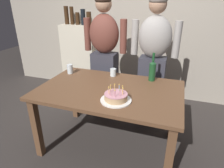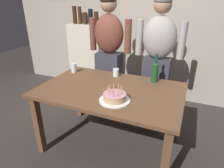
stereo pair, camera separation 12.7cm
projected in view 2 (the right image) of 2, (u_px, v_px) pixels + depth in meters
name	position (u px, v px, depth m)	size (l,w,h in m)	color
ground_plane	(111.00, 144.00, 2.35)	(10.00, 10.00, 0.00)	#332D2B
back_wall	(149.00, 20.00, 3.13)	(5.20, 0.10, 2.60)	#9E9384
dining_table	(110.00, 97.00, 2.09)	(1.50, 0.96, 0.74)	brown
birthday_cake	(115.00, 98.00, 1.79)	(0.29, 0.29, 0.15)	white
water_glass_near	(116.00, 72.00, 2.36)	(0.07, 0.07, 0.09)	silver
water_glass_far	(74.00, 68.00, 2.48)	(0.07, 0.07, 0.12)	silver
wine_bottle	(155.00, 71.00, 2.17)	(0.08, 0.08, 0.33)	#194723
person_man_bearded	(109.00, 56.00, 2.71)	(0.61, 0.27, 1.66)	#33333D
person_woman_cardigan	(157.00, 62.00, 2.47)	(0.61, 0.27, 1.66)	#33333D
shelf_cabinet	(87.00, 57.00, 3.60)	(0.62, 0.30, 1.50)	beige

